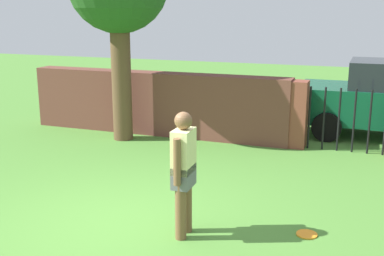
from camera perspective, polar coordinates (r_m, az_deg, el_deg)
ground_plane at (r=6.77m, az=-8.86°, el=-11.02°), size 40.00×40.00×0.00m
brick_wall at (r=11.17m, az=-4.19°, el=2.92°), size 6.17×0.50×1.43m
person at (r=6.04m, az=-1.01°, el=-4.81°), size 0.23×0.54×1.62m
fence_gate at (r=10.20m, az=17.76°, el=1.14°), size 2.45×0.44×1.40m
frisbee_orange at (r=6.55m, az=13.37°, el=-12.08°), size 0.27×0.27×0.02m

